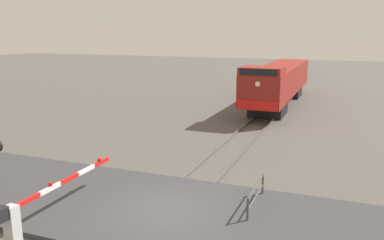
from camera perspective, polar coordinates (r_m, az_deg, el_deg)
ground_plane at (r=14.29m, az=-3.59°, el=-13.15°), size 160.00×160.00×0.00m
rail_track_left at (r=14.55m, az=-6.22°, el=-12.39°), size 0.08×80.00×0.15m
rail_track_right at (r=13.99m, az=-0.85°, el=-13.36°), size 0.08×80.00×0.15m
road_surface at (r=14.25m, az=-3.59°, el=-12.85°), size 36.00×6.09×0.17m
locomotive at (r=34.84m, az=12.22°, el=5.35°), size 2.88×17.45×3.82m
crossing_gate at (r=13.51m, az=-22.17°, el=-11.72°), size 0.36×5.58×1.37m
guard_railing at (r=14.45m, az=9.01°, el=-10.31°), size 0.08×2.45×0.95m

